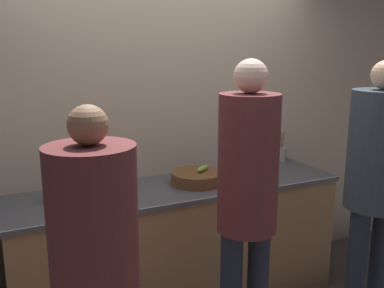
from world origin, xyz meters
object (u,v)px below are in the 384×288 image
object	(u,v)px
person_center	(247,193)
fruit_bowl	(197,177)
person_left	(95,255)
cup_black	(88,200)
bottle_green	(51,190)
utensil_crock	(281,153)
person_right	(377,171)

from	to	relation	value
person_center	fruit_bowl	xyz separation A→B (m)	(0.06, 0.76, -0.12)
person_left	cup_black	world-z (taller)	person_left
bottle_green	cup_black	bearing A→B (deg)	-41.17
person_center	cup_black	xyz separation A→B (m)	(-0.76, 0.64, -0.13)
fruit_bowl	bottle_green	distance (m)	1.02
person_center	bottle_green	xyz separation A→B (m)	(-0.96, 0.81, -0.09)
bottle_green	cup_black	xyz separation A→B (m)	(0.20, -0.18, -0.04)
bottle_green	person_center	bearing A→B (deg)	-40.19
person_left	utensil_crock	distance (m)	2.29
bottle_green	utensil_crock	bearing A→B (deg)	5.79
person_right	bottle_green	xyz separation A→B (m)	(-1.93, 0.86, -0.11)
person_right	utensil_crock	distance (m)	1.07
person_left	person_center	world-z (taller)	person_center
person_left	fruit_bowl	bearing A→B (deg)	45.07
utensil_crock	cup_black	xyz separation A→B (m)	(-1.77, -0.38, -0.03)
person_left	fruit_bowl	size ratio (longest dim) A/B	4.45
cup_black	person_right	bearing A→B (deg)	-21.62
person_left	cup_black	xyz separation A→B (m)	(0.15, 0.86, -0.05)
person_center	bottle_green	size ratio (longest dim) A/B	9.58
fruit_bowl	person_right	bearing A→B (deg)	-41.52
bottle_green	cup_black	size ratio (longest dim) A/B	2.38
fruit_bowl	cup_black	xyz separation A→B (m)	(-0.82, -0.12, -0.00)
person_right	utensil_crock	bearing A→B (deg)	87.63
person_center	utensil_crock	distance (m)	1.43
person_center	fruit_bowl	world-z (taller)	person_center
person_center	utensil_crock	world-z (taller)	person_center
person_left	person_right	size ratio (longest dim) A/B	0.92
utensil_crock	bottle_green	world-z (taller)	utensil_crock
person_left	utensil_crock	size ratio (longest dim) A/B	6.42
person_center	cup_black	size ratio (longest dim) A/B	22.79
person_center	cup_black	distance (m)	1.00
person_left	utensil_crock	bearing A→B (deg)	32.63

